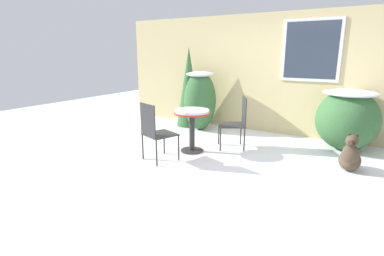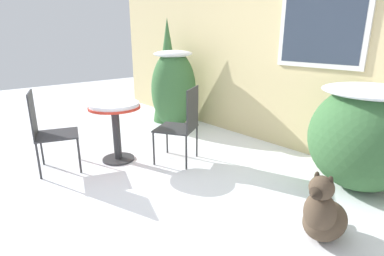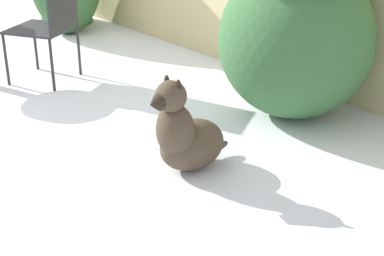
{
  "view_description": "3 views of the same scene",
  "coord_description": "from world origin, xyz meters",
  "px_view_note": "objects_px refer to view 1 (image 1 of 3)",
  "views": [
    {
      "loc": [
        1.86,
        -4.41,
        1.78
      ],
      "look_at": [
        -0.9,
        0.08,
        0.44
      ],
      "focal_mm": 28.0,
      "sensor_mm": 36.0,
      "label": 1
    },
    {
      "loc": [
        2.53,
        -1.61,
        1.59
      ],
      "look_at": [
        0.0,
        0.6,
        0.55
      ],
      "focal_mm": 28.0,
      "sensor_mm": 36.0,
      "label": 2
    },
    {
      "loc": [
        4.11,
        -1.46,
        1.71
      ],
      "look_at": [
        1.66,
        0.59,
        0.26
      ],
      "focal_mm": 55.0,
      "sensor_mm": 36.0,
      "label": 3
    }
  ],
  "objects_px": {
    "patio_table": "(192,119)",
    "patio_chair_near_table": "(237,121)",
    "dog": "(350,157)",
    "patio_chair_far_side": "(155,130)"
  },
  "relations": [
    {
      "from": "patio_table",
      "to": "patio_chair_near_table",
      "type": "height_order",
      "value": "patio_chair_near_table"
    },
    {
      "from": "patio_table",
      "to": "patio_chair_far_side",
      "type": "relative_size",
      "value": 0.79
    },
    {
      "from": "patio_chair_near_table",
      "to": "dog",
      "type": "xyz_separation_m",
      "value": [
        1.96,
        -0.16,
        -0.31
      ]
    },
    {
      "from": "patio_table",
      "to": "patio_chair_far_side",
      "type": "xyz_separation_m",
      "value": [
        -0.25,
        -0.75,
        -0.07
      ]
    },
    {
      "from": "patio_chair_near_table",
      "to": "patio_chair_far_side",
      "type": "height_order",
      "value": "same"
    },
    {
      "from": "patio_chair_near_table",
      "to": "dog",
      "type": "relative_size",
      "value": 1.59
    },
    {
      "from": "patio_chair_far_side",
      "to": "dog",
      "type": "xyz_separation_m",
      "value": [
        2.81,
        1.21,
        -0.31
      ]
    },
    {
      "from": "patio_chair_near_table",
      "to": "patio_chair_far_side",
      "type": "relative_size",
      "value": 1.0
    },
    {
      "from": "patio_table",
      "to": "patio_chair_far_side",
      "type": "height_order",
      "value": "patio_chair_far_side"
    },
    {
      "from": "patio_table",
      "to": "dog",
      "type": "distance_m",
      "value": 2.63
    }
  ]
}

